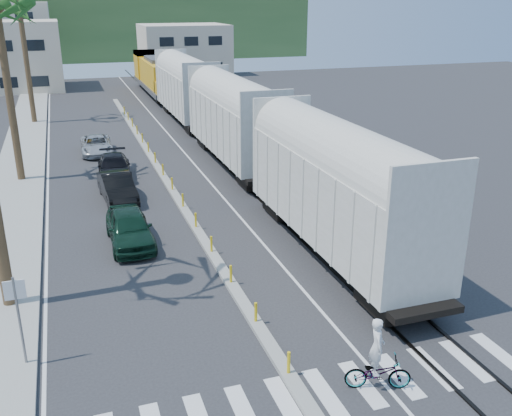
{
  "coord_description": "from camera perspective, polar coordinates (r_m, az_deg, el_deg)",
  "views": [
    {
      "loc": [
        -5.38,
        -13.95,
        10.44
      ],
      "look_at": [
        1.96,
        7.77,
        2.0
      ],
      "focal_mm": 40.0,
      "sensor_mm": 36.0,
      "label": 1
    }
  ],
  "objects": [
    {
      "name": "sidewalk",
      "position": [
        40.43,
        -22.47,
        3.8
      ],
      "size": [
        3.0,
        90.0,
        0.15
      ],
      "primitive_type": "cube",
      "color": "gray",
      "rests_on": "ground"
    },
    {
      "name": "car_lead",
      "position": [
        26.16,
        -12.54,
        -1.94
      ],
      "size": [
        1.98,
        4.7,
        1.59
      ],
      "primitive_type": "imported",
      "rotation": [
        0.0,
        0.0,
        0.01
      ],
      "color": "black",
      "rests_on": "ground"
    },
    {
      "name": "car_rear",
      "position": [
        42.4,
        -15.67,
        6.09
      ],
      "size": [
        2.31,
        4.67,
        1.27
      ],
      "primitive_type": "imported",
      "rotation": [
        0.0,
        0.0,
        -0.02
      ],
      "color": "#B5B7BA",
      "rests_on": "ground"
    },
    {
      "name": "buildings",
      "position": [
        85.83,
        -20.01,
        14.99
      ],
      "size": [
        38.0,
        27.0,
        10.0
      ],
      "color": "beige",
      "rests_on": "ground"
    },
    {
      "name": "freight_train",
      "position": [
        42.96,
        -4.45,
        10.05
      ],
      "size": [
        3.0,
        60.94,
        5.85
      ],
      "color": "beige",
      "rests_on": "ground"
    },
    {
      "name": "car_third",
      "position": [
        36.23,
        -13.99,
        4.0
      ],
      "size": [
        2.53,
        5.02,
        1.39
      ],
      "primitive_type": "imported",
      "rotation": [
        0.0,
        0.0,
        -0.06
      ],
      "color": "black",
      "rests_on": "ground"
    },
    {
      "name": "hillside",
      "position": [
        114.16,
        -16.71,
        17.19
      ],
      "size": [
        80.0,
        20.0,
        12.0
      ],
      "primitive_type": "cube",
      "color": "#385628",
      "rests_on": "ground"
    },
    {
      "name": "cyclist",
      "position": [
        16.99,
        12.07,
        -15.27
      ],
      "size": [
        1.83,
        2.29,
        2.27
      ],
      "rotation": [
        0.0,
        0.0,
        1.23
      ],
      "color": "#9EA0A5",
      "rests_on": "ground"
    },
    {
      "name": "lane_markings",
      "position": [
        40.45,
        -13.49,
        4.7
      ],
      "size": [
        9.42,
        90.0,
        0.01
      ],
      "color": "silver",
      "rests_on": "ground"
    },
    {
      "name": "car_second",
      "position": [
        32.09,
        -13.7,
        2.03
      ],
      "size": [
        2.26,
        4.75,
        1.49
      ],
      "primitive_type": "imported",
      "rotation": [
        0.0,
        0.0,
        0.08
      ],
      "color": "black",
      "rests_on": "ground"
    },
    {
      "name": "crosswalk",
      "position": [
        16.75,
        4.59,
        -18.4
      ],
      "size": [
        14.0,
        2.2,
        0.01
      ],
      "primitive_type": "cube",
      "color": "silver",
      "rests_on": "ground"
    },
    {
      "name": "rails",
      "position": [
        44.45,
        -4.66,
        6.6
      ],
      "size": [
        1.56,
        100.0,
        0.06
      ],
      "color": "black",
      "rests_on": "ground"
    },
    {
      "name": "ground",
      "position": [
        18.24,
        2.05,
        -14.73
      ],
      "size": [
        140.0,
        140.0,
        0.0
      ],
      "primitive_type": "plane",
      "color": "#28282B",
      "rests_on": "ground"
    },
    {
      "name": "median",
      "position": [
        35.86,
        -9.25,
        3.16
      ],
      "size": [
        0.45,
        60.0,
        0.85
      ],
      "color": "gray",
      "rests_on": "ground"
    },
    {
      "name": "street_sign",
      "position": [
        18.16,
        -22.73,
        -9.32
      ],
      "size": [
        0.6,
        0.08,
        3.0
      ],
      "color": "slate",
      "rests_on": "ground"
    }
  ]
}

